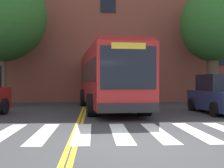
{
  "coord_description": "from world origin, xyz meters",
  "views": [
    {
      "loc": [
        -0.96,
        -7.4,
        1.57
      ],
      "look_at": [
        -0.04,
        8.66,
        1.4
      ],
      "focal_mm": 50.0,
      "sensor_mm": 36.0,
      "label": 1
    }
  ],
  "objects_px": {
    "city_bus": "(109,77)",
    "street_tree_curbside_large": "(213,25)",
    "car_navy_far_lane": "(220,96)",
    "car_silver_behind_bus": "(109,87)",
    "street_tree_curbside_small": "(0,17)"
  },
  "relations": [
    {
      "from": "city_bus",
      "to": "street_tree_curbside_large",
      "type": "xyz_separation_m",
      "value": [
        6.97,
        3.02,
        3.47
      ]
    },
    {
      "from": "car_navy_far_lane",
      "to": "car_silver_behind_bus",
      "type": "bearing_deg",
      "value": 114.28
    },
    {
      "from": "car_silver_behind_bus",
      "to": "street_tree_curbside_small",
      "type": "xyz_separation_m",
      "value": [
        -7.05,
        -5.81,
        4.44
      ]
    },
    {
      "from": "city_bus",
      "to": "car_silver_behind_bus",
      "type": "distance_m",
      "value": 8.47
    },
    {
      "from": "car_navy_far_lane",
      "to": "car_silver_behind_bus",
      "type": "height_order",
      "value": "car_silver_behind_bus"
    },
    {
      "from": "car_navy_far_lane",
      "to": "city_bus",
      "type": "bearing_deg",
      "value": 156.19
    },
    {
      "from": "car_navy_far_lane",
      "to": "street_tree_curbside_large",
      "type": "height_order",
      "value": "street_tree_curbside_large"
    },
    {
      "from": "car_navy_far_lane",
      "to": "street_tree_curbside_small",
      "type": "relative_size",
      "value": 0.53
    },
    {
      "from": "street_tree_curbside_large",
      "to": "car_navy_far_lane",
      "type": "bearing_deg",
      "value": -107.52
    },
    {
      "from": "city_bus",
      "to": "car_navy_far_lane",
      "type": "height_order",
      "value": "city_bus"
    },
    {
      "from": "city_bus",
      "to": "street_tree_curbside_large",
      "type": "distance_m",
      "value": 8.35
    },
    {
      "from": "car_navy_far_lane",
      "to": "car_silver_behind_bus",
      "type": "xyz_separation_m",
      "value": [
        -4.85,
        10.76,
        0.23
      ]
    },
    {
      "from": "street_tree_curbside_large",
      "to": "city_bus",
      "type": "bearing_deg",
      "value": -156.58
    },
    {
      "from": "street_tree_curbside_large",
      "to": "street_tree_curbside_small",
      "type": "height_order",
      "value": "street_tree_curbside_small"
    },
    {
      "from": "city_bus",
      "to": "street_tree_curbside_large",
      "type": "height_order",
      "value": "street_tree_curbside_large"
    }
  ]
}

